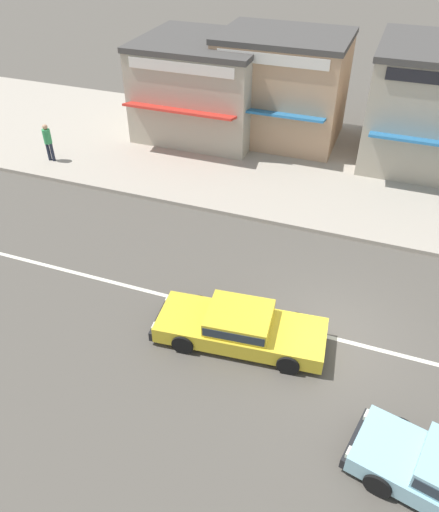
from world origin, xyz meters
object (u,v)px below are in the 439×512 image
at_px(shopfront_corner_warung, 204,86).
at_px(pedestrian_mid_kerb, 48,140).
at_px(sedan_yellow_0, 240,326).
at_px(shopfront_mid_block, 282,87).

bearing_deg(shopfront_corner_warung, pedestrian_mid_kerb, -133.68).
distance_m(pedestrian_mid_kerb, shopfront_corner_warung, 7.58).
xyz_separation_m(sedan_yellow_0, shopfront_corner_warung, (-6.00, 12.67, 1.78)).
bearing_deg(shopfront_corner_warung, sedan_yellow_0, -64.65).
relative_size(pedestrian_mid_kerb, shopfront_mid_block, 0.29).
height_order(sedan_yellow_0, pedestrian_mid_kerb, pedestrian_mid_kerb).
xyz_separation_m(pedestrian_mid_kerb, shopfront_corner_warung, (5.17, 5.42, 1.19)).
bearing_deg(shopfront_mid_block, pedestrian_mid_kerb, -145.42).
bearing_deg(sedan_yellow_0, shopfront_mid_block, 100.23).
xyz_separation_m(sedan_yellow_0, shopfront_mid_block, (-2.40, 13.30, 1.97)).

